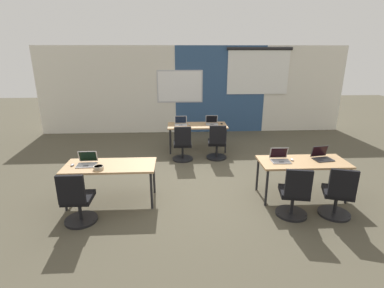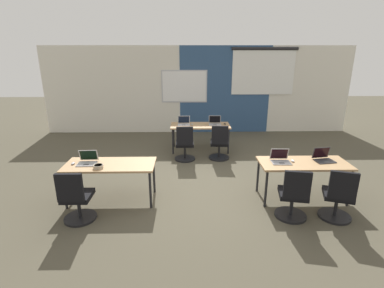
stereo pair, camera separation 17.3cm
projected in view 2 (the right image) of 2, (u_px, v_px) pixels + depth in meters
ground_plane at (205, 185)px, 6.03m from camera, size 24.00×24.00×0.00m
back_wall_assembly at (199, 90)px, 9.59m from camera, size 10.00×0.27×2.80m
desk_near_left at (110, 167)px, 5.22m from camera, size 1.60×0.70×0.72m
desk_near_right at (304, 165)px, 5.29m from camera, size 1.60×0.70×0.72m
desk_far_center at (200, 127)px, 7.92m from camera, size 1.60×0.70×0.72m
laptop_far_right at (215, 123)px, 7.95m from camera, size 0.34×0.30×0.23m
mouse_far_right at (225, 124)px, 7.95m from camera, size 0.07×0.11×0.03m
chair_far_right at (219, 145)px, 7.32m from camera, size 0.52×0.56×0.92m
laptop_near_left_end at (87, 161)px, 5.21m from camera, size 0.34×0.31×0.23m
mouse_near_left_end at (73, 163)px, 5.18m from camera, size 0.06×0.10×0.03m
chair_near_left_end at (76, 201)px, 4.63m from camera, size 0.52×0.54×0.92m
laptop_near_right_inner at (280, 159)px, 5.28m from camera, size 0.34×0.30×0.23m
mouse_near_right_inner at (293, 161)px, 5.30m from camera, size 0.07×0.11×0.03m
chair_near_right_inner at (293, 198)px, 4.71m from camera, size 0.52×0.57×0.92m
laptop_near_right_end at (323, 158)px, 5.34m from camera, size 0.37×0.33×0.23m
chair_near_right_end at (338, 199)px, 4.68m from camera, size 0.56×0.61×0.92m
laptop_far_left at (184, 123)px, 7.91m from camera, size 0.33×0.28×0.23m
mouse_far_left at (192, 124)px, 7.91m from camera, size 0.08×0.11×0.03m
chair_far_left at (185, 146)px, 7.25m from camera, size 0.52×0.54×0.92m
snack_bowl at (98, 166)px, 5.00m from camera, size 0.18×0.18×0.06m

